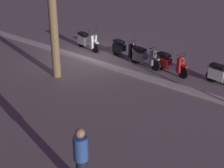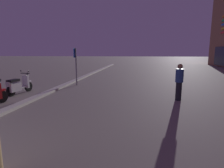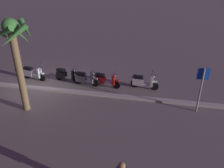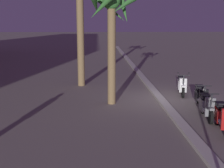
{
  "view_description": "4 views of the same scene",
  "coord_description": "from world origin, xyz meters",
  "px_view_note": "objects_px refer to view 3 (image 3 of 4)",
  "views": [
    {
      "loc": [
        -10.98,
        11.02,
        5.54
      ],
      "look_at": [
        -4.32,
        3.19,
        0.98
      ],
      "focal_mm": 54.19,
      "sensor_mm": 36.0,
      "label": 1
    },
    {
      "loc": [
        1.93,
        4.86,
        2.12
      ],
      "look_at": [
        -4.96,
        3.82,
        0.9
      ],
      "focal_mm": 28.99,
      "sensor_mm": 36.0,
      "label": 2
    },
    {
      "loc": [
        -6.93,
        11.0,
        6.25
      ],
      "look_at": [
        -4.93,
        1.25,
        1.36
      ],
      "focal_mm": 34.77,
      "sensor_mm": 36.0,
      "label": 3
    },
    {
      "loc": [
        -13.15,
        2.97,
        3.43
      ],
      "look_at": [
        -3.12,
        2.49,
        1.38
      ],
      "focal_mm": 48.46,
      "sensor_mm": 36.0,
      "label": 4
    }
  ],
  "objects_px": {
    "scooter_white_lead_nearest": "(142,82)",
    "scooter_white_mid_rear": "(32,73)",
    "scooter_grey_last_in_row": "(85,79)",
    "scooter_black_second_in_line": "(65,75)",
    "crossing_sign": "(201,85)",
    "scooter_red_mid_centre": "(104,80)",
    "palm_tree_near_sign": "(14,45)"
  },
  "relations": [
    {
      "from": "palm_tree_near_sign",
      "to": "scooter_black_second_in_line",
      "type": "bearing_deg",
      "value": -100.54
    },
    {
      "from": "scooter_red_mid_centre",
      "to": "scooter_white_mid_rear",
      "type": "xyz_separation_m",
      "value": [
        5.04,
        -0.06,
        0.01
      ]
    },
    {
      "from": "crossing_sign",
      "to": "scooter_grey_last_in_row",
      "type": "bearing_deg",
      "value": -15.1
    },
    {
      "from": "scooter_white_lead_nearest",
      "to": "scooter_grey_last_in_row",
      "type": "xyz_separation_m",
      "value": [
        3.67,
        0.26,
        -0.0
      ]
    },
    {
      "from": "scooter_white_lead_nearest",
      "to": "scooter_black_second_in_line",
      "type": "distance_m",
      "value": 5.1
    },
    {
      "from": "scooter_white_mid_rear",
      "to": "palm_tree_near_sign",
      "type": "height_order",
      "value": "palm_tree_near_sign"
    },
    {
      "from": "scooter_white_lead_nearest",
      "to": "crossing_sign",
      "type": "xyz_separation_m",
      "value": [
        -2.97,
        2.05,
        1.06
      ]
    },
    {
      "from": "scooter_white_lead_nearest",
      "to": "palm_tree_near_sign",
      "type": "distance_m",
      "value": 7.47
    },
    {
      "from": "palm_tree_near_sign",
      "to": "crossing_sign",
      "type": "bearing_deg",
      "value": -169.71
    },
    {
      "from": "scooter_white_lead_nearest",
      "to": "crossing_sign",
      "type": "distance_m",
      "value": 3.76
    },
    {
      "from": "scooter_black_second_in_line",
      "to": "crossing_sign",
      "type": "xyz_separation_m",
      "value": [
        -8.07,
        2.06,
        1.06
      ]
    },
    {
      "from": "scooter_black_second_in_line",
      "to": "palm_tree_near_sign",
      "type": "xyz_separation_m",
      "value": [
        0.68,
        3.65,
        3.02
      ]
    },
    {
      "from": "scooter_white_lead_nearest",
      "to": "crossing_sign",
      "type": "height_order",
      "value": "crossing_sign"
    },
    {
      "from": "scooter_white_mid_rear",
      "to": "palm_tree_near_sign",
      "type": "distance_m",
      "value": 4.91
    },
    {
      "from": "scooter_grey_last_in_row",
      "to": "scooter_red_mid_centre",
      "type": "bearing_deg",
      "value": -177.15
    },
    {
      "from": "scooter_white_mid_rear",
      "to": "crossing_sign",
      "type": "bearing_deg",
      "value": 169.55
    },
    {
      "from": "scooter_black_second_in_line",
      "to": "scooter_grey_last_in_row",
      "type": "bearing_deg",
      "value": 169.17
    },
    {
      "from": "scooter_grey_last_in_row",
      "to": "scooter_black_second_in_line",
      "type": "relative_size",
      "value": 0.94
    },
    {
      "from": "scooter_red_mid_centre",
      "to": "scooter_grey_last_in_row",
      "type": "distance_m",
      "value": 1.29
    },
    {
      "from": "scooter_grey_last_in_row",
      "to": "crossing_sign",
      "type": "distance_m",
      "value": 6.96
    },
    {
      "from": "scooter_white_lead_nearest",
      "to": "scooter_grey_last_in_row",
      "type": "distance_m",
      "value": 3.68
    },
    {
      "from": "scooter_white_lead_nearest",
      "to": "scooter_white_mid_rear",
      "type": "xyz_separation_m",
      "value": [
        7.43,
        0.13,
        0.01
      ]
    },
    {
      "from": "scooter_white_lead_nearest",
      "to": "scooter_grey_last_in_row",
      "type": "height_order",
      "value": "scooter_white_lead_nearest"
    },
    {
      "from": "scooter_white_lead_nearest",
      "to": "palm_tree_near_sign",
      "type": "xyz_separation_m",
      "value": [
        5.78,
        3.64,
        3.03
      ]
    },
    {
      "from": "scooter_white_mid_rear",
      "to": "palm_tree_near_sign",
      "type": "bearing_deg",
      "value": 115.18
    },
    {
      "from": "scooter_white_lead_nearest",
      "to": "crossing_sign",
      "type": "relative_size",
      "value": 0.73
    },
    {
      "from": "scooter_white_lead_nearest",
      "to": "palm_tree_near_sign",
      "type": "bearing_deg",
      "value": 32.2
    },
    {
      "from": "scooter_grey_last_in_row",
      "to": "scooter_black_second_in_line",
      "type": "bearing_deg",
      "value": -10.83
    },
    {
      "from": "scooter_grey_last_in_row",
      "to": "palm_tree_near_sign",
      "type": "height_order",
      "value": "palm_tree_near_sign"
    },
    {
      "from": "scooter_white_mid_rear",
      "to": "scooter_white_lead_nearest",
      "type": "bearing_deg",
      "value": -178.97
    },
    {
      "from": "crossing_sign",
      "to": "scooter_white_mid_rear",
      "type": "bearing_deg",
      "value": -10.45
    },
    {
      "from": "scooter_red_mid_centre",
      "to": "crossing_sign",
      "type": "xyz_separation_m",
      "value": [
        -5.35,
        1.86,
        1.07
      ]
    }
  ]
}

